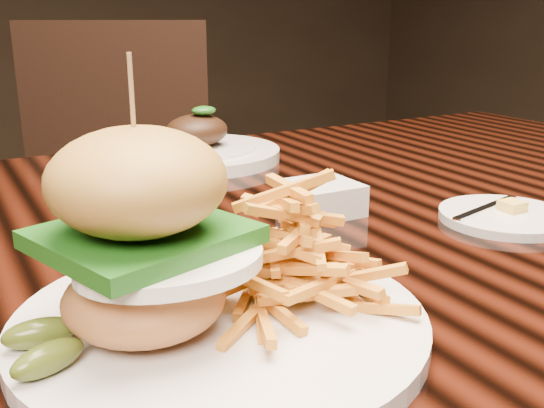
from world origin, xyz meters
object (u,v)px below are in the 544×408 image
burger_plate (217,262)px  far_dish (197,150)px  dining_table (267,279)px  chair_far (116,197)px

burger_plate → far_dish: bearing=63.3°
dining_table → far_dish: bearing=82.3°
far_dish → dining_table: bearing=-97.7°
dining_table → burger_plate: size_ratio=5.41×
burger_plate → chair_far: size_ratio=0.31×
dining_table → chair_far: size_ratio=1.68×
far_dish → chair_far: chair_far is taller
dining_table → far_dish: 0.32m
far_dish → burger_plate: bearing=-110.9°
dining_table → chair_far: chair_far is taller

